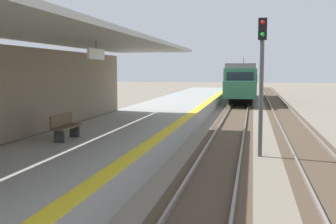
% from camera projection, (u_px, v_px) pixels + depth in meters
% --- Properties ---
extents(station_platform, '(5.00, 80.00, 0.91)m').
position_uv_depth(station_platform, '(119.00, 137.00, 17.70)').
color(station_platform, '#999993').
rests_on(station_platform, ground).
extents(station_building_with_canopy, '(4.85, 24.00, 4.43)m').
position_uv_depth(station_building_with_canopy, '(7.00, 91.00, 12.68)').
color(station_building_with_canopy, '#4C4C4C').
rests_on(station_building_with_canopy, ground).
extents(track_pair_nearest_platform, '(2.34, 120.00, 0.16)m').
position_uv_depth(track_pair_nearest_platform, '(229.00, 135.00, 20.77)').
color(track_pair_nearest_platform, '#4C3D2D').
rests_on(track_pair_nearest_platform, ground).
extents(track_pair_middle, '(2.34, 120.00, 0.16)m').
position_uv_depth(track_pair_middle, '(300.00, 137.00, 20.10)').
color(track_pair_middle, '#4C3D2D').
rests_on(track_pair_middle, ground).
extents(approaching_train, '(2.93, 19.60, 4.76)m').
position_uv_depth(approaching_train, '(242.00, 80.00, 44.83)').
color(approaching_train, '#286647').
rests_on(approaching_train, ground).
extents(rail_signal_post, '(0.32, 0.34, 5.20)m').
position_uv_depth(rail_signal_post, '(262.00, 72.00, 15.63)').
color(rail_signal_post, '#4C4C4C').
rests_on(rail_signal_post, ground).
extents(platform_bench, '(0.45, 1.60, 0.88)m').
position_uv_depth(platform_bench, '(65.00, 126.00, 14.29)').
color(platform_bench, brown).
rests_on(platform_bench, station_platform).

